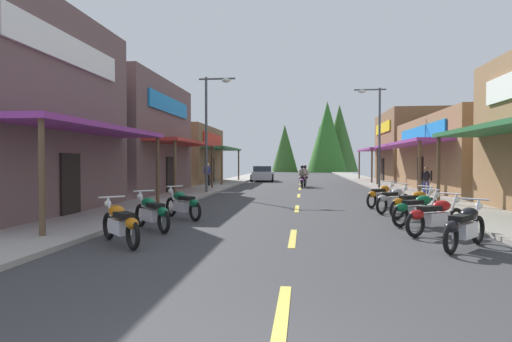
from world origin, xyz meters
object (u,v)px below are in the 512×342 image
object	(u,v)px
motorcycle_parked_right_4	(393,199)
motorcycle_parked_right_1	(435,216)
motorcycle_parked_left_0	(120,223)
motorcycle_parked_left_1	(152,212)
motorcycle_parked_left_2	(183,204)
motorcycle_parked_right_0	(465,226)
motorcycle_parked_right_3	(414,203)
parked_car_curbside	(262,174)
streetlamp_right	(375,124)
streetlamp_left	(211,119)
rider_cruising_trailing	(305,178)
motorcycle_parked_right_5	(382,195)
rider_cruising_lead	(302,178)
motorcycle_parked_right_2	(418,209)
pedestrian_browsing	(208,173)
pedestrian_by_shop	(426,179)

from	to	relation	value
motorcycle_parked_right_4	motorcycle_parked_right_1	bearing A→B (deg)	-135.45
motorcycle_parked_left_0	motorcycle_parked_left_1	xyz separation A→B (m)	(-0.02, 1.99, 0.00)
motorcycle_parked_right_4	motorcycle_parked_left_2	world-z (taller)	same
motorcycle_parked_right_0	motorcycle_parked_right_3	size ratio (longest dim) A/B	0.93
motorcycle_parked_right_4	parked_car_curbside	bearing A→B (deg)	60.34
motorcycle_parked_right_1	motorcycle_parked_left_2	distance (m)	7.41
motorcycle_parked_left_0	motorcycle_parked_right_0	bearing A→B (deg)	-131.46
motorcycle_parked_right_1	motorcycle_parked_right_0	bearing A→B (deg)	-122.13
streetlamp_right	streetlamp_left	bearing A→B (deg)	-152.50
rider_cruising_trailing	motorcycle_parked_right_3	bearing A→B (deg)	-166.35
streetlamp_left	motorcycle_parked_right_5	world-z (taller)	streetlamp_left
motorcycle_parked_right_3	rider_cruising_lead	bearing A→B (deg)	69.85
motorcycle_parked_right_1	motorcycle_parked_right_5	world-z (taller)	same
motorcycle_parked_left_0	motorcycle_parked_right_2	bearing A→B (deg)	-107.83
motorcycle_parked_right_2	motorcycle_parked_left_2	size ratio (longest dim) A/B	1.11
motorcycle_parked_right_5	motorcycle_parked_left_2	world-z (taller)	same
motorcycle_parked_right_0	parked_car_curbside	world-z (taller)	parked_car_curbside
parked_car_curbside	motorcycle_parked_right_4	bearing A→B (deg)	-167.01
motorcycle_parked_left_2	pedestrian_browsing	world-z (taller)	pedestrian_browsing
pedestrian_by_shop	pedestrian_browsing	xyz separation A→B (m)	(-13.18, 6.36, 0.11)
motorcycle_parked_left_2	rider_cruising_trailing	distance (m)	17.94
motorcycle_parked_right_4	motorcycle_parked_left_2	size ratio (longest dim) A/B	1.00
motorcycle_parked_right_3	motorcycle_parked_left_0	size ratio (longest dim) A/B	1.15
rider_cruising_lead	rider_cruising_trailing	world-z (taller)	same
motorcycle_parked_right_4	motorcycle_parked_left_2	xyz separation A→B (m)	(-7.02, -2.43, 0.00)
rider_cruising_trailing	streetlamp_right	bearing A→B (deg)	-117.42
motorcycle_parked_left_2	streetlamp_right	bearing A→B (deg)	-76.00
streetlamp_left	parked_car_curbside	bearing A→B (deg)	85.23
motorcycle_parked_right_5	motorcycle_parked_left_2	xyz separation A→B (m)	(-6.94, -4.29, 0.00)
motorcycle_parked_right_3	pedestrian_by_shop	xyz separation A→B (m)	(2.85, 8.81, 0.41)
rider_cruising_lead	rider_cruising_trailing	xyz separation A→B (m)	(0.20, 0.99, 0.00)
motorcycle_parked_left_1	motorcycle_parked_right_2	bearing A→B (deg)	-121.58
motorcycle_parked_right_1	motorcycle_parked_right_4	xyz separation A→B (m)	(-0.08, 4.58, 0.00)
parked_car_curbside	motorcycle_parked_left_2	bearing A→B (deg)	176.18
streetlamp_right	rider_cruising_lead	size ratio (longest dim) A/B	3.08
motorcycle_parked_right_3	rider_cruising_lead	world-z (taller)	rider_cruising_lead
pedestrian_by_shop	parked_car_curbside	bearing A→B (deg)	51.30
motorcycle_parked_right_3	rider_cruising_trailing	distance (m)	16.84
motorcycle_parked_right_1	pedestrian_browsing	xyz separation A→B (m)	(-10.05, 18.34, 0.52)
streetlamp_left	streetlamp_right	world-z (taller)	streetlamp_right
rider_cruising_lead	parked_car_curbside	size ratio (longest dim) A/B	0.49
motorcycle_parked_right_4	motorcycle_parked_left_1	xyz separation A→B (m)	(-7.22, -4.64, 0.00)
motorcycle_parked_right_0	streetlamp_left	bearing A→B (deg)	71.38
streetlamp_left	motorcycle_parked_left_0	distance (m)	14.65
streetlamp_left	motorcycle_parked_right_4	bearing A→B (deg)	-42.09
streetlamp_right	rider_cruising_lead	bearing A→B (deg)	161.95
motorcycle_parked_right_4	pedestrian_by_shop	xyz separation A→B (m)	(3.20, 7.40, 0.41)
rider_cruising_lead	rider_cruising_trailing	distance (m)	1.01
motorcycle_parked_right_1	motorcycle_parked_right_2	distance (m)	1.57
rider_cruising_trailing	pedestrian_by_shop	bearing A→B (deg)	-138.80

